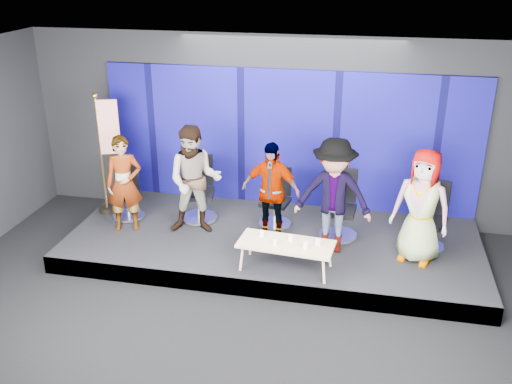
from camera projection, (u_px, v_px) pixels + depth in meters
The scene contains 21 objects.
ground at pixel (240, 339), 7.72m from camera, with size 10.00×10.00×0.00m, color black.
room_walls at pixel (238, 171), 6.77m from camera, with size 10.02×8.02×3.51m.
riser at pixel (273, 243), 9.91m from camera, with size 7.00×3.00×0.30m, color black.
backdrop at pixel (288, 139), 10.65m from camera, with size 7.00×0.08×2.60m, color #0B0861.
chair_a at pixel (128, 199), 10.45m from camera, with size 0.76×0.76×1.05m.
panelist_a at pixel (124, 184), 9.80m from camera, with size 0.62×0.41×1.70m, color black.
chair_b at pixel (199, 199), 10.35m from camera, with size 0.77×0.77×1.18m.
panelist_b at pixel (195, 180), 9.66m from camera, with size 0.93×0.72×1.91m, color black.
chair_c at pixel (276, 207), 10.14m from camera, with size 0.67×0.67×1.05m.
panelist_c at pixel (271, 191), 9.49m from camera, with size 1.00×0.42×1.71m, color black.
chair_d at pixel (339, 215), 9.71m from camera, with size 0.71×0.71×1.18m.
panelist_d at pixel (333, 196), 9.05m from camera, with size 1.23×0.71×1.91m, color black.
chair_e at pixel (428, 226), 9.35m from camera, with size 0.83×0.83×1.14m.
panelist_e at pixel (422, 207), 8.75m from camera, with size 0.90×0.59×1.84m, color black.
coffee_table at pixel (286, 245), 8.68m from camera, with size 1.50×0.74×0.45m.
mug_a at pixel (262, 234), 8.85m from camera, with size 0.08×0.08×0.09m, color white.
mug_b at pixel (275, 242), 8.59m from camera, with size 0.07×0.07×0.08m, color white.
mug_c at pixel (291, 238), 8.72m from camera, with size 0.08×0.08×0.09m, color white.
mug_d at pixel (306, 245), 8.49m from camera, with size 0.09×0.09×0.10m, color white.
mug_e at pixel (318, 242), 8.59m from camera, with size 0.08×0.08×0.10m, color white.
flag_stand at pixel (107, 151), 10.30m from camera, with size 0.52×0.30×2.27m.
Camera 1 is at (1.51, -6.15, 4.85)m, focal length 40.00 mm.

